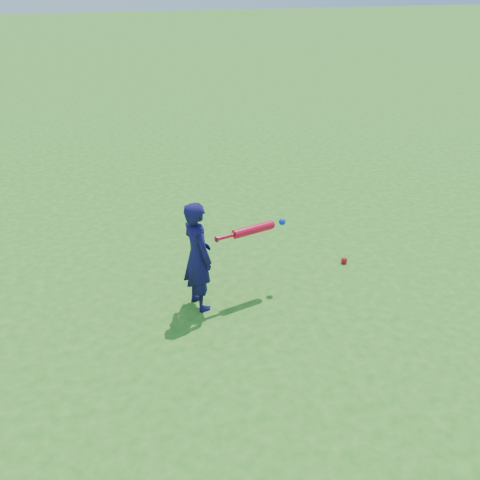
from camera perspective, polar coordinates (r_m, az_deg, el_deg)
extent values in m
plane|color=#29711B|center=(5.90, -12.53, -6.43)|extent=(80.00, 80.00, 0.00)
imported|color=#140E45|center=(5.42, -4.54, -1.73)|extent=(0.39, 0.49, 1.18)
sphere|color=red|center=(6.57, 11.05, -2.14)|extent=(0.08, 0.08, 0.08)
cylinder|color=red|center=(5.38, -2.52, 0.08)|extent=(0.03, 0.07, 0.06)
cylinder|color=red|center=(5.42, -1.53, 0.34)|extent=(0.22, 0.09, 0.04)
cylinder|color=red|center=(5.57, 1.35, 1.11)|extent=(0.46, 0.21, 0.10)
sphere|color=red|center=(5.68, 3.28, 1.62)|extent=(0.10, 0.10, 0.10)
sphere|color=#0B31C7|center=(5.76, 4.52, 1.95)|extent=(0.07, 0.07, 0.07)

